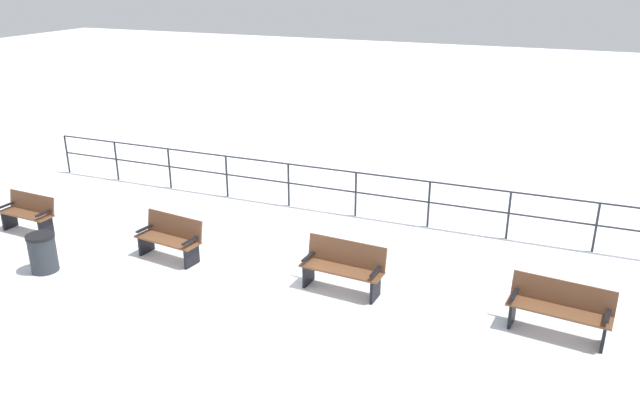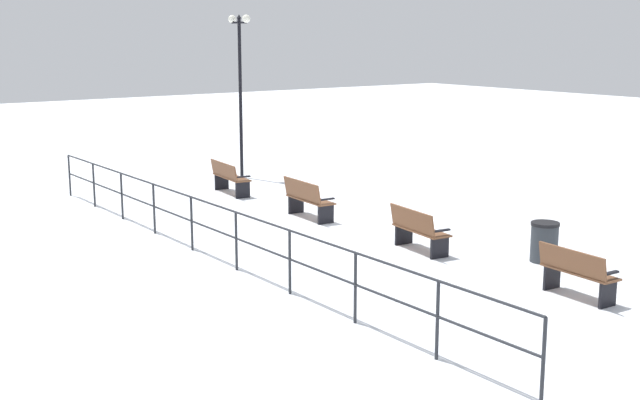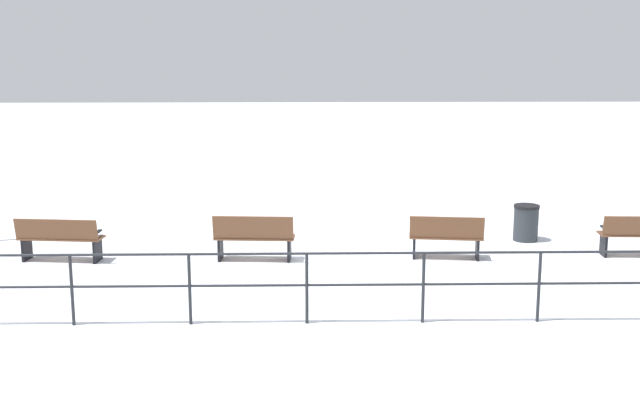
% 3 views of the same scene
% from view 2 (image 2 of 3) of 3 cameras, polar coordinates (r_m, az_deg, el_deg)
% --- Properties ---
extents(ground_plane, '(80.00, 80.00, 0.00)m').
position_cam_2_polar(ground_plane, '(18.56, 2.85, -2.29)').
color(ground_plane, white).
rests_on(ground_plane, ground).
extents(bench_nearest, '(0.56, 1.40, 0.87)m').
position_cam_2_polar(bench_nearest, '(14.60, 17.18, -4.72)').
color(bench_nearest, brown).
rests_on(bench_nearest, ground).
extents(bench_second, '(0.71, 1.51, 0.90)m').
position_cam_2_polar(bench_second, '(17.03, 6.74, -2.01)').
color(bench_second, brown).
rests_on(bench_second, ground).
extents(bench_third, '(0.64, 1.61, 0.95)m').
position_cam_2_polar(bench_third, '(19.88, -0.86, 0.10)').
color(bench_third, brown).
rests_on(bench_third, ground).
extents(bench_fourth, '(0.69, 1.69, 0.89)m').
position_cam_2_polar(bench_fourth, '(23.08, -6.24, 1.59)').
color(bench_fourth, brown).
rests_on(bench_fourth, ground).
extents(lamppost_middle, '(0.24, 1.06, 4.92)m').
position_cam_2_polar(lamppost_middle, '(25.46, -5.51, 9.01)').
color(lamppost_middle, black).
rests_on(lamppost_middle, ground).
extents(waterfront_railing, '(0.05, 16.21, 1.14)m').
position_cam_2_polar(waterfront_railing, '(16.37, -7.36, -1.52)').
color(waterfront_railing, '#26282D').
rests_on(waterfront_railing, ground).
extents(trash_bin, '(0.55, 0.55, 0.79)m').
position_cam_2_polar(trash_bin, '(16.77, 15.11, -2.78)').
color(trash_bin, '#2D3338').
rests_on(trash_bin, ground).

